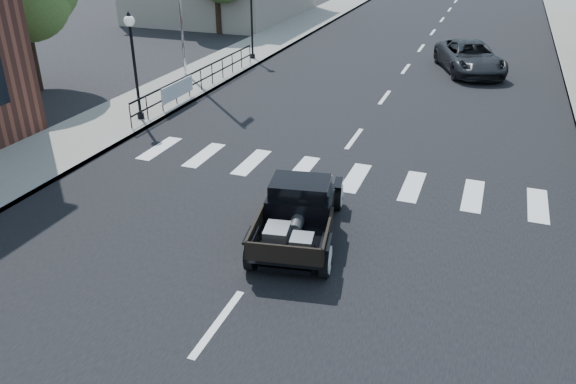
% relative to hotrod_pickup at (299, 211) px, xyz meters
% --- Properties ---
extents(ground, '(120.00, 120.00, 0.00)m').
position_rel_hotrod_pickup_xyz_m(ground, '(-0.36, -0.40, -0.70)').
color(ground, black).
rests_on(ground, ground).
extents(road, '(14.00, 80.00, 0.02)m').
position_rel_hotrod_pickup_xyz_m(road, '(-0.36, 14.60, -0.69)').
color(road, black).
rests_on(road, ground).
extents(road_markings, '(12.00, 60.00, 0.06)m').
position_rel_hotrod_pickup_xyz_m(road_markings, '(-0.36, 9.60, -0.70)').
color(road_markings, silver).
rests_on(road_markings, ground).
extents(sidewalk_left, '(3.00, 80.00, 0.15)m').
position_rel_hotrod_pickup_xyz_m(sidewalk_left, '(-8.86, 14.60, -0.63)').
color(sidewalk_left, gray).
rests_on(sidewalk_left, ground).
extents(railing, '(0.08, 10.00, 1.00)m').
position_rel_hotrod_pickup_xyz_m(railing, '(-7.66, 9.60, -0.05)').
color(railing, black).
rests_on(railing, sidewalk_left).
extents(banner, '(0.04, 2.20, 0.60)m').
position_rel_hotrod_pickup_xyz_m(banner, '(-7.58, 7.60, -0.25)').
color(banner, silver).
rests_on(banner, sidewalk_left).
extents(lamp_post_b, '(0.36, 0.36, 3.69)m').
position_rel_hotrod_pickup_xyz_m(lamp_post_b, '(-7.96, 5.60, 1.29)').
color(lamp_post_b, black).
rests_on(lamp_post_b, sidewalk_left).
extents(lamp_post_c, '(0.36, 0.36, 3.69)m').
position_rel_hotrod_pickup_xyz_m(lamp_post_c, '(-7.96, 15.60, 1.29)').
color(lamp_post_c, black).
rests_on(lamp_post_c, sidewalk_left).
extents(big_tree_near, '(4.90, 4.90, 7.20)m').
position_rel_hotrod_pickup_xyz_m(big_tree_near, '(-14.36, 7.60, 2.90)').
color(big_tree_near, '#3E5E28').
rests_on(big_tree_near, ground).
extents(hotrod_pickup, '(2.57, 4.32, 1.41)m').
position_rel_hotrod_pickup_xyz_m(hotrod_pickup, '(0.00, 0.00, 0.00)').
color(hotrod_pickup, black).
rests_on(hotrod_pickup, ground).
extents(second_car, '(3.96, 5.58, 1.41)m').
position_rel_hotrod_pickup_xyz_m(second_car, '(2.50, 17.02, 0.00)').
color(second_car, black).
rests_on(second_car, ground).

